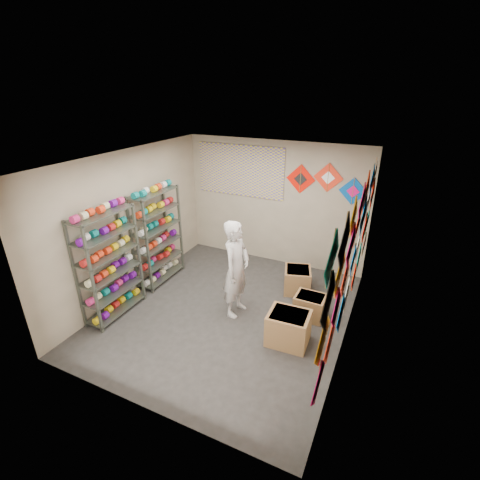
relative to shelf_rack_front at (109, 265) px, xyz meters
The scene contains 12 objects.
ground 2.19m from the shelf_rack_front, 25.53° to the left, with size 4.50×4.50×0.00m, color #2B2926.
room_walls 2.09m from the shelf_rack_front, 25.53° to the left, with size 4.50×4.50×4.50m.
shelf_rack_front is the anchor object (origin of this frame).
shelf_rack_back 1.30m from the shelf_rack_front, 90.00° to the left, with size 0.40×1.10×1.90m, color #4C5147.
string_spools 0.66m from the shelf_rack_front, 90.00° to the left, with size 0.12×2.36×0.12m.
kite_wall_display 3.91m from the shelf_rack_front, 11.67° to the left, with size 0.06×4.31×2.03m.
back_wall_kites 4.31m from the shelf_rack_front, 47.50° to the left, with size 1.63×0.02×0.79m.
poster 3.40m from the shelf_rack_front, 72.35° to the left, with size 2.00×0.01×1.10m, color #5C4AA2.
shopkeeper 2.13m from the shelf_rack_front, 25.63° to the left, with size 0.44×0.65×1.73m, color beige.
carton_a 3.12m from the shelf_rack_front, 10.29° to the left, with size 0.63×0.52×0.52m, color olive.
carton_b 3.48m from the shelf_rack_front, 23.03° to the left, with size 0.51×0.42×0.42m, color olive.
carton_c 3.46m from the shelf_rack_front, 37.31° to the left, with size 0.49×0.54×0.47m, color olive.
Camera 1 is at (2.39, -4.56, 3.71)m, focal length 26.00 mm.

